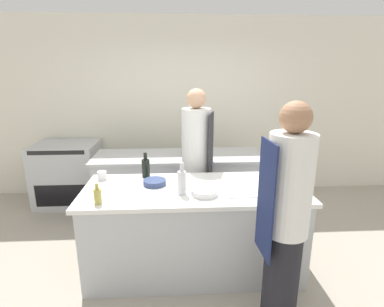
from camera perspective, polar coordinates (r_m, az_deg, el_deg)
The scene contains 16 objects.
ground_plane at distance 3.38m, azimuth 0.36°, elevation -20.64°, with size 16.00×16.00×0.00m, color #A89E8E.
wall_back at distance 4.89m, azimuth -1.20°, elevation 8.63°, with size 8.00×0.06×2.80m.
prep_counter at distance 3.13m, azimuth 0.37°, elevation -14.06°, with size 2.16×0.88×0.89m.
pass_counter at distance 4.19m, azimuth -2.57°, elevation -6.10°, with size 2.27×0.75×0.89m.
oven_range at distance 4.97m, azimuth -22.51°, elevation -3.53°, with size 0.91×0.73×0.94m.
chef_at_prep_near at distance 2.37m, azimuth 17.39°, elevation -12.27°, with size 0.35×0.33×1.81m.
chef_at_stove at distance 3.63m, azimuth 0.86°, elevation -1.80°, with size 0.39×0.38×1.80m.
bottle_olive_oil at distance 2.76m, azimuth -1.95°, elevation -5.39°, with size 0.08×0.08×0.30m.
bottle_vinegar at distance 2.70m, azimuth -17.53°, elevation -7.68°, with size 0.07×0.07×0.19m.
bottle_wine at distance 3.23m, azimuth -8.80°, elevation -2.66°, with size 0.08×0.08×0.27m.
bottle_cooking_oil at distance 2.98m, azimuth 16.14°, elevation -4.97°, with size 0.07×0.07×0.23m.
bowl_mixing_large at distance 3.03m, azimuth -7.14°, elevation -5.46°, with size 0.23×0.23×0.05m.
bowl_prep_small at distance 2.77m, azimuth 2.38°, elevation -7.34°, with size 0.25×0.25×0.06m.
cup at distance 3.27m, azimuth -16.75°, elevation -4.04°, with size 0.09×0.09×0.09m.
cutting_board at distance 2.88m, azimuth 10.68°, elevation -7.23°, with size 0.43×0.25×0.01m.
stockpot at distance 4.01m, azimuth -0.18°, elevation 1.51°, with size 0.26×0.26×0.26m.
Camera 1 is at (-0.17, -2.72, 2.00)m, focal length 28.00 mm.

